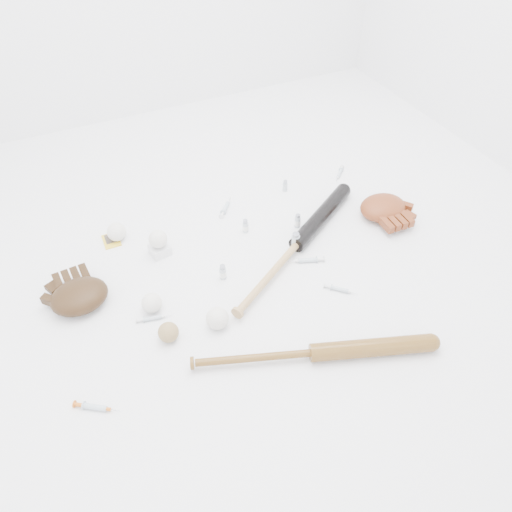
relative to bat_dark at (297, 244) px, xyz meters
name	(u,v)px	position (x,y,z in m)	size (l,w,h in m)	color
bat_dark	(297,244)	(0.00, 0.00, 0.00)	(0.95, 0.07, 0.07)	black
bat_wood	(313,353)	(-0.21, -0.50, 0.00)	(0.88, 0.06, 0.06)	brown
glove_dark	(79,296)	(-0.89, 0.09, 0.01)	(0.26, 0.26, 0.09)	black
glove_tan	(383,207)	(0.47, 0.04, 0.01)	(0.26, 0.26, 0.09)	maroon
trading_card	(111,240)	(-0.70, 0.40, -0.03)	(0.07, 0.10, 0.01)	yellow
pedestal	(160,250)	(-0.53, 0.23, -0.01)	(0.08, 0.08, 0.04)	white
baseball_on_pedestal	(158,239)	(-0.53, 0.23, 0.05)	(0.08, 0.08, 0.08)	white
baseball_left	(152,303)	(-0.65, -0.05, 0.00)	(0.08, 0.08, 0.08)	white
baseball_upper	(117,232)	(-0.67, 0.40, 0.01)	(0.08, 0.08, 0.08)	white
baseball_mid	(217,318)	(-0.46, -0.23, 0.01)	(0.08, 0.08, 0.08)	white
baseball_aged	(168,332)	(-0.63, -0.21, 0.00)	(0.07, 0.07, 0.07)	olive
syringe_0	(95,407)	(-0.93, -0.37, -0.02)	(0.17, 0.03, 0.02)	#ADBCC6
syringe_1	(308,260)	(0.01, -0.08, -0.02)	(0.17, 0.03, 0.02)	#ADBCC6
syringe_2	(226,208)	(-0.16, 0.39, -0.02)	(0.17, 0.03, 0.02)	#ADBCC6
syringe_3	(340,289)	(0.04, -0.28, -0.03)	(0.15, 0.03, 0.02)	#ADBCC6
syringe_4	(340,173)	(0.47, 0.40, -0.03)	(0.15, 0.03, 0.02)	#ADBCC6
syringe_5	(153,318)	(-0.66, -0.10, -0.03)	(0.15, 0.03, 0.02)	#ADBCC6
vial_0	(246,226)	(-0.15, 0.20, 0.00)	(0.03, 0.03, 0.07)	#B2BDC4
vial_1	(285,186)	(0.15, 0.40, -0.01)	(0.02, 0.02, 0.06)	#B2BDC4
vial_2	(298,221)	(0.08, 0.13, 0.00)	(0.03, 0.03, 0.07)	#B2BDC4
vial_3	(295,241)	(0.00, 0.01, 0.01)	(0.04, 0.04, 0.09)	#B2BDC4
vial_4	(223,272)	(-0.34, -0.02, 0.00)	(0.03, 0.03, 0.07)	#B2BDC4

